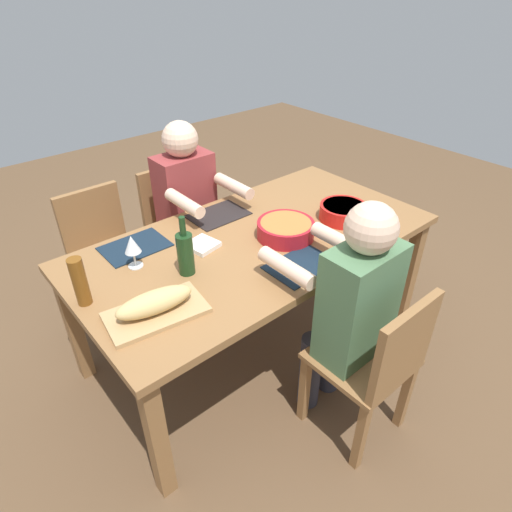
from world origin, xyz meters
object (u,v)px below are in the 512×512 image
(diner_near_center, at_px, (190,204))
(napkin_stack, at_px, (202,245))
(dining_table, at_px, (256,251))
(diner_far_center, at_px, (350,304))
(cutting_board, at_px, (156,313))
(serving_bowl_fruit, at_px, (286,229))
(bread_loaf, at_px, (155,302))
(chair_far_center, at_px, (377,362))
(chair_near_right, at_px, (104,251))
(serving_bowl_pasta, at_px, (343,211))
(wine_bottle, at_px, (185,253))
(beer_bottle, at_px, (80,282))
(chair_near_center, at_px, (177,223))
(wine_glass, at_px, (132,246))

(diner_near_center, distance_m, napkin_stack, 0.58)
(dining_table, relative_size, diner_far_center, 1.58)
(diner_near_center, xyz_separation_m, diner_far_center, (-0.00, 1.26, 0.00))
(cutting_board, bearing_deg, serving_bowl_fruit, -172.90)
(diner_near_center, height_order, serving_bowl_fruit, diner_near_center)
(bread_loaf, bearing_deg, serving_bowl_fruit, -172.90)
(dining_table, distance_m, napkin_stack, 0.30)
(napkin_stack, bearing_deg, chair_far_center, 105.78)
(chair_near_right, height_order, serving_bowl_pasta, chair_near_right)
(diner_far_center, height_order, wine_bottle, diner_far_center)
(chair_near_right, relative_size, beer_bottle, 3.86)
(chair_near_center, bearing_deg, wine_glass, 46.88)
(chair_near_right, relative_size, serving_bowl_fruit, 2.85)
(diner_far_center, bearing_deg, chair_near_center, -90.00)
(diner_far_center, xyz_separation_m, wine_bottle, (0.44, -0.61, 0.15))
(chair_near_center, distance_m, chair_near_right, 0.52)
(wine_bottle, bearing_deg, diner_near_center, -123.90)
(serving_bowl_fruit, xyz_separation_m, cutting_board, (0.82, 0.10, -0.04))
(cutting_board, bearing_deg, napkin_stack, -145.30)
(diner_far_center, bearing_deg, wine_bottle, -54.12)
(diner_near_center, relative_size, napkin_stack, 8.57)
(dining_table, xyz_separation_m, wine_bottle, (0.44, 0.02, 0.19))
(serving_bowl_fruit, bearing_deg, serving_bowl_pasta, 169.86)
(serving_bowl_pasta, xyz_separation_m, bread_loaf, (1.20, 0.03, 0.02))
(diner_far_center, relative_size, serving_bowl_pasta, 4.54)
(beer_bottle, relative_size, napkin_stack, 1.57)
(serving_bowl_pasta, bearing_deg, bread_loaf, 1.66)
(dining_table, relative_size, wine_glass, 11.39)
(serving_bowl_fruit, bearing_deg, dining_table, -34.49)
(diner_far_center, bearing_deg, chair_near_right, -70.17)
(chair_near_center, height_order, serving_bowl_pasta, chair_near_center)
(dining_table, distance_m, serving_bowl_fruit, 0.20)
(diner_far_center, relative_size, cutting_board, 3.00)
(wine_bottle, distance_m, wine_glass, 0.25)
(beer_bottle, bearing_deg, chair_far_center, 135.03)
(wine_bottle, bearing_deg, serving_bowl_fruit, 173.51)
(diner_far_center, relative_size, wine_glass, 7.23)
(bread_loaf, bearing_deg, chair_near_right, -99.91)
(chair_far_center, height_order, wine_glass, wine_glass)
(cutting_board, relative_size, beer_bottle, 1.82)
(chair_far_center, relative_size, chair_near_right, 1.00)
(dining_table, xyz_separation_m, napkin_stack, (0.26, -0.11, 0.09))
(serving_bowl_fruit, relative_size, wine_bottle, 1.03)
(chair_near_center, distance_m, chair_far_center, 1.62)
(diner_near_center, distance_m, bread_loaf, 1.08)
(bread_loaf, height_order, wine_glass, wine_glass)
(dining_table, bearing_deg, diner_near_center, -90.00)
(serving_bowl_pasta, xyz_separation_m, beer_bottle, (1.39, -0.23, 0.06))
(chair_near_center, relative_size, cutting_board, 2.12)
(bread_loaf, xyz_separation_m, napkin_stack, (-0.43, -0.30, -0.05))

